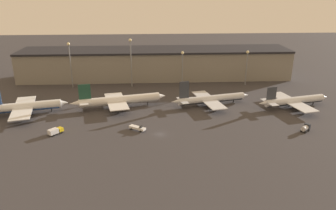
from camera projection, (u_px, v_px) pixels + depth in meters
name	position (u px, v px, depth m)	size (l,w,h in m)	color
ground	(160.00, 134.00, 138.12)	(600.00, 600.00, 0.00)	#383538
terminal_building	(156.00, 63.00, 219.38)	(176.83, 28.97, 19.45)	gray
airplane_0	(26.00, 107.00, 158.80)	(39.88, 34.44, 12.74)	white
airplane_1	(119.00, 100.00, 167.34)	(49.00, 28.34, 13.71)	white
airplane_2	(211.00, 99.00, 170.88)	(43.17, 30.60, 13.99)	silver
airplane_3	(294.00, 101.00, 167.80)	(40.75, 32.33, 11.91)	silver
service_vehicle_0	(138.00, 128.00, 141.50)	(7.56, 6.11, 2.48)	white
service_vehicle_1	(55.00, 131.00, 137.51)	(6.03, 6.36, 2.73)	gold
service_vehicle_3	(306.00, 128.00, 140.19)	(4.88, 4.55, 3.20)	#282D38
lamp_post_0	(70.00, 60.00, 195.30)	(1.80, 1.80, 27.55)	slate
lamp_post_1	(131.00, 57.00, 196.82)	(1.80, 1.80, 29.50)	slate
lamp_post_2	(182.00, 64.00, 199.94)	(1.80, 1.80, 21.63)	slate
lamp_post_3	(247.00, 63.00, 202.02)	(1.80, 1.80, 21.63)	slate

